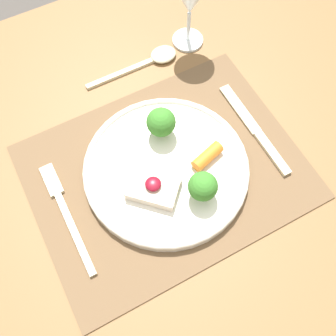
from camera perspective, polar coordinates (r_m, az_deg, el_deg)
name	(u,v)px	position (r m, az deg, el deg)	size (l,w,h in m)	color
ground_plane	(167,263)	(1.45, -0.14, -13.67)	(8.00, 8.00, 0.00)	#4C4742
dining_table	(166,193)	(0.80, -0.24, -3.59)	(1.31, 0.99, 0.78)	brown
placemat	(166,172)	(0.70, -0.27, -0.53)	(0.48, 0.36, 0.00)	brown
dinner_plate	(169,169)	(0.69, 0.14, -0.11)	(0.29, 0.29, 0.08)	silver
fork	(64,209)	(0.70, -14.81, -5.79)	(0.02, 0.22, 0.01)	beige
knife	(258,134)	(0.75, 12.97, 4.80)	(0.02, 0.22, 0.01)	beige
spoon	(154,58)	(0.84, -2.02, 15.61)	(0.20, 0.04, 0.02)	beige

